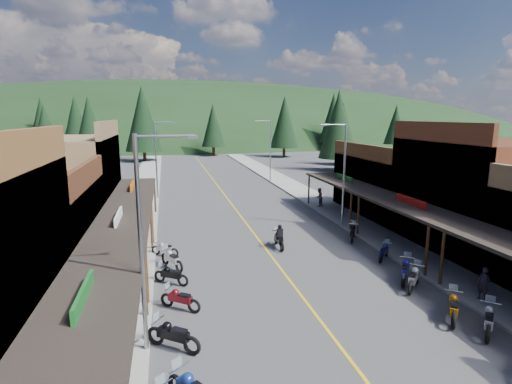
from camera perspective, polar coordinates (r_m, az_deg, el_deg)
ground at (r=22.50m, az=4.09°, el=-11.56°), size 220.00×220.00×0.00m
centerline at (r=41.25m, az=-3.97°, el=-1.12°), size 0.15×90.00×0.01m
sidewalk_west at (r=40.86m, az=-16.12°, el=-1.55°), size 3.40×94.00×0.15m
sidewalk_east at (r=43.38m, az=7.46°, el=-0.50°), size 3.40×94.00×0.15m
shop_west_2 at (r=23.67m, az=-31.23°, el=-5.54°), size 10.90×9.00×6.20m
shop_west_3 at (r=32.50m, az=-26.25°, el=0.80°), size 10.90×10.20×8.20m
shop_east_2 at (r=29.79m, az=29.43°, el=-0.31°), size 10.90×9.00×8.20m
shop_east_3 at (r=37.47m, az=19.47°, el=0.98°), size 10.90×10.20×6.20m
streetlight_0 at (r=14.50m, az=-15.61°, el=-6.05°), size 2.16×0.18×8.00m
streetlight_1 at (r=42.09m, az=-13.91°, el=4.97°), size 2.16×0.18×8.00m
streetlight_2 at (r=31.06m, az=12.25°, el=3.03°), size 2.16×0.18×8.00m
streetlight_3 at (r=51.72m, az=1.91°, el=6.33°), size 2.16×0.18×8.00m
ridge_hill at (r=155.23m, az=-10.60°, el=7.56°), size 310.00×140.00×60.00m
pine_1 at (r=91.64m, az=-24.36°, el=9.12°), size 5.88×5.88×12.50m
pine_2 at (r=77.97m, az=-15.89°, el=10.07°), size 6.72×6.72×14.00m
pine_3 at (r=86.49m, az=-6.15°, el=9.46°), size 5.04×5.04×11.00m
pine_4 at (r=83.45m, az=4.08°, el=9.96°), size 5.88×5.88×12.50m
pine_5 at (r=100.26m, az=10.99°, el=10.38°), size 6.72×6.72×14.00m
pine_6 at (r=98.77m, az=19.32°, el=9.09°), size 5.04×5.04×11.00m
pine_7 at (r=99.31m, az=-28.26°, el=8.86°), size 5.88×5.88×12.50m
pine_8 at (r=62.00m, az=-27.85°, el=7.25°), size 4.48×4.48×10.00m
pine_9 at (r=71.56m, az=12.26°, el=8.90°), size 4.93×4.93×10.80m
pine_10 at (r=70.90m, az=-22.70°, el=8.63°), size 5.38×5.38×11.60m
pine_11 at (r=63.51m, az=11.66°, el=9.43°), size 5.82×5.82×12.40m
bike_west_5 at (r=15.93m, az=-11.76°, el=-19.24°), size 2.27×1.96×1.29m
bike_west_6 at (r=18.70m, az=-10.80°, el=-14.66°), size 2.03×1.76×1.16m
bike_west_7 at (r=21.37m, az=-12.06°, el=-11.40°), size 1.99×1.65×1.12m
bike_west_8 at (r=23.38m, az=-11.94°, el=-9.24°), size 1.70×2.28×1.26m
bike_west_9 at (r=25.47m, az=-12.90°, el=-7.83°), size 1.88×1.53×1.06m
bike_east_4 at (r=19.03m, az=30.32°, el=-15.35°), size 2.10×2.16×1.29m
bike_east_5 at (r=19.47m, az=26.34°, el=-14.38°), size 1.93×2.25×1.28m
bike_east_6 at (r=21.86m, az=21.64°, el=-11.22°), size 2.11×2.12×1.28m
bike_east_7 at (r=22.63m, az=20.56°, el=-10.31°), size 2.07×2.31×1.34m
bike_east_8 at (r=25.47m, az=17.81°, el=-8.04°), size 1.80×1.82×1.10m
bike_east_9 at (r=28.69m, az=13.64°, el=-5.53°), size 1.68×2.25×1.24m
rider_on_bike at (r=26.37m, az=3.31°, el=-6.61°), size 0.80×2.19×1.65m
pedestrian_east_a at (r=21.63m, az=29.74°, el=-11.30°), size 0.50×0.65×1.59m
pedestrian_east_b at (r=38.00m, az=9.00°, el=-0.72°), size 0.96×0.90×1.73m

